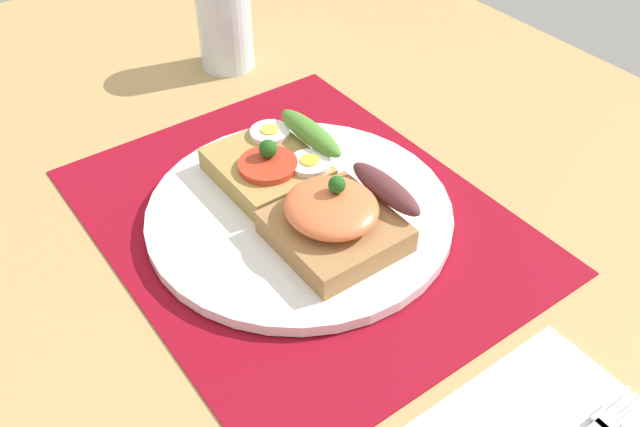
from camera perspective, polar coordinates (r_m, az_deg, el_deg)
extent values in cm
cube|color=tan|center=(60.57, -1.67, -1.64)|extent=(120.00, 90.00, 3.20)
cube|color=maroon|center=(59.40, -1.70, -0.40)|extent=(38.80, 31.02, 0.30)
cylinder|color=white|center=(58.96, -1.71, 0.08)|extent=(26.23, 26.23, 1.03)
cube|color=#A78847|center=(61.36, -4.27, 3.78)|extent=(9.94, 8.31, 2.14)
cylinder|color=red|center=(59.46, -4.35, 4.04)|extent=(5.16, 5.16, 0.60)
ellipsoid|color=#4D852E|center=(62.21, -0.81, 6.73)|extent=(8.75, 2.20, 1.80)
sphere|color=#1E5919|center=(59.61, -4.17, 5.47)|extent=(1.60, 1.60, 1.60)
cylinder|color=white|center=(63.55, -4.18, 6.73)|extent=(3.69, 3.69, 0.50)
cylinder|color=yellow|center=(63.36, -4.20, 6.98)|extent=(1.66, 1.66, 0.16)
cylinder|color=white|center=(59.59, -0.85, 4.21)|extent=(3.69, 3.69, 0.50)
cylinder|color=yellow|center=(59.39, -0.85, 4.46)|extent=(1.66, 1.66, 0.16)
cube|color=#A17444|center=(54.89, 1.36, -1.43)|extent=(9.52, 9.18, 2.14)
ellipsoid|color=#E46C3D|center=(53.57, 0.66, 0.38)|extent=(7.81, 7.35, 2.16)
ellipsoid|color=#552A2D|center=(56.06, 5.47, 2.09)|extent=(8.09, 2.20, 1.80)
sphere|color=#1E5919|center=(53.08, 1.42, 2.42)|extent=(1.40, 1.40, 1.40)
cube|color=#B7B7BC|center=(49.20, 22.60, -15.69)|extent=(1.50, 1.20, 0.32)
cube|color=#B7B7BC|center=(50.52, 23.36, -13.95)|extent=(0.32, 2.80, 0.32)
cube|color=#B7B7BC|center=(50.40, 23.96, -14.39)|extent=(0.32, 2.80, 0.32)
cube|color=#B7B7BC|center=(50.29, 24.56, -14.83)|extent=(0.32, 2.80, 0.32)
cylinder|color=silver|center=(80.14, -7.92, 15.32)|extent=(6.06, 6.06, 10.14)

